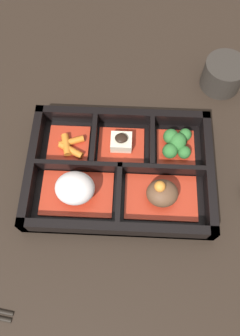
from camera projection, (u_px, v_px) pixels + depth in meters
name	position (u px, v px, depth m)	size (l,w,h in m)	color
ground_plane	(120.00, 174.00, 0.58)	(3.00, 3.00, 0.00)	black
bento_base	(120.00, 173.00, 0.57)	(0.31, 0.22, 0.01)	black
bento_rim	(120.00, 168.00, 0.56)	(0.31, 0.22, 0.04)	black
bowl_stew	(162.00, 194.00, 0.53)	(0.12, 0.08, 0.05)	#B22D19
bowl_rice	(75.00, 189.00, 0.53)	(0.12, 0.08, 0.06)	#B22D19
bowl_greens	(176.00, 144.00, 0.57)	(0.07, 0.07, 0.04)	#B22D19
bowl_tofu	(123.00, 144.00, 0.58)	(0.08, 0.07, 0.03)	#B22D19
bowl_carrots	(69.00, 144.00, 0.58)	(0.07, 0.07, 0.02)	#B22D19
tea_cup	(223.00, 74.00, 0.63)	(0.08, 0.08, 0.06)	#2D2823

